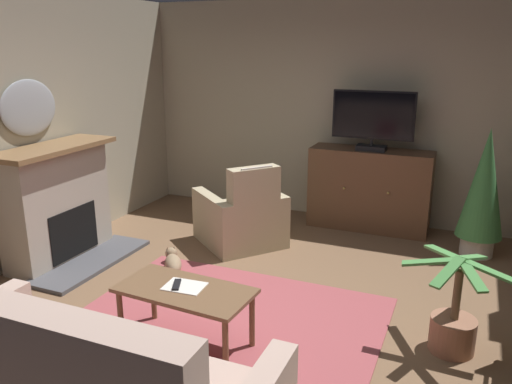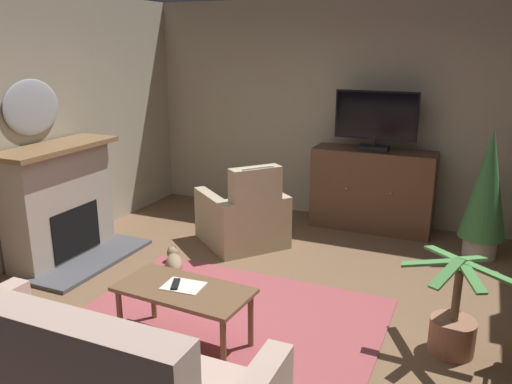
{
  "view_description": "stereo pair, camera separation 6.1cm",
  "coord_description": "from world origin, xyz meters",
  "px_view_note": "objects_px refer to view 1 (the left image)",
  "views": [
    {
      "loc": [
        1.46,
        -3.57,
        2.24
      ],
      "look_at": [
        -0.15,
        0.22,
        1.04
      ],
      "focal_mm": 35.94,
      "sensor_mm": 36.0,
      "label": 1
    },
    {
      "loc": [
        1.51,
        -3.55,
        2.24
      ],
      "look_at": [
        -0.15,
        0.22,
        1.04
      ],
      "focal_mm": 35.94,
      "sensor_mm": 36.0,
      "label": 2
    }
  ],
  "objects_px": {
    "folded_newspaper": "(185,286)",
    "potted_plant_leafy_by_curtain": "(453,325)",
    "cat": "(173,263)",
    "coffee_table": "(185,296)",
    "television": "(373,119)",
    "armchair_facing_sofa": "(242,218)",
    "wall_mirror_oval": "(29,108)",
    "tv_cabinet": "(369,191)",
    "tv_remote": "(177,285)",
    "fireplace": "(59,206)",
    "potted_plant_small_fern_corner": "(484,189)"
  },
  "relations": [
    {
      "from": "wall_mirror_oval",
      "to": "television",
      "type": "distance_m",
      "value": 3.78
    },
    {
      "from": "armchair_facing_sofa",
      "to": "folded_newspaper",
      "type": "bearing_deg",
      "value": -77.32
    },
    {
      "from": "tv_remote",
      "to": "armchair_facing_sofa",
      "type": "distance_m",
      "value": 2.1
    },
    {
      "from": "potted_plant_small_fern_corner",
      "to": "tv_cabinet",
      "type": "bearing_deg",
      "value": 162.78
    },
    {
      "from": "coffee_table",
      "to": "tv_remote",
      "type": "relative_size",
      "value": 6.16
    },
    {
      "from": "television",
      "to": "tv_cabinet",
      "type": "bearing_deg",
      "value": 90.0
    },
    {
      "from": "fireplace",
      "to": "tv_remote",
      "type": "height_order",
      "value": "fireplace"
    },
    {
      "from": "coffee_table",
      "to": "potted_plant_small_fern_corner",
      "type": "relative_size",
      "value": 0.75
    },
    {
      "from": "cat",
      "to": "tv_cabinet",
      "type": "bearing_deg",
      "value": 52.38
    },
    {
      "from": "fireplace",
      "to": "potted_plant_leafy_by_curtain",
      "type": "distance_m",
      "value": 3.97
    },
    {
      "from": "tv_cabinet",
      "to": "coffee_table",
      "type": "bearing_deg",
      "value": -103.45
    },
    {
      "from": "coffee_table",
      "to": "potted_plant_small_fern_corner",
      "type": "xyz_separation_m",
      "value": [
        2.03,
        2.77,
        0.33
      ]
    },
    {
      "from": "wall_mirror_oval",
      "to": "potted_plant_small_fern_corner",
      "type": "xyz_separation_m",
      "value": [
        4.35,
        1.84,
        -0.86
      ]
    },
    {
      "from": "wall_mirror_oval",
      "to": "potted_plant_leafy_by_curtain",
      "type": "height_order",
      "value": "wall_mirror_oval"
    },
    {
      "from": "potted_plant_small_fern_corner",
      "to": "cat",
      "type": "bearing_deg",
      "value": -149.88
    },
    {
      "from": "folded_newspaper",
      "to": "armchair_facing_sofa",
      "type": "relative_size",
      "value": 0.25
    },
    {
      "from": "coffee_table",
      "to": "tv_remote",
      "type": "distance_m",
      "value": 0.1
    },
    {
      "from": "folded_newspaper",
      "to": "potted_plant_leafy_by_curtain",
      "type": "distance_m",
      "value": 2.03
    },
    {
      "from": "television",
      "to": "folded_newspaper",
      "type": "bearing_deg",
      "value": -104.07
    },
    {
      "from": "coffee_table",
      "to": "tv_remote",
      "type": "xyz_separation_m",
      "value": [
        -0.07,
        0.01,
        0.07
      ]
    },
    {
      "from": "folded_newspaper",
      "to": "armchair_facing_sofa",
      "type": "xyz_separation_m",
      "value": [
        -0.46,
        2.03,
        -0.17
      ]
    },
    {
      "from": "folded_newspaper",
      "to": "potted_plant_leafy_by_curtain",
      "type": "height_order",
      "value": "potted_plant_leafy_by_curtain"
    },
    {
      "from": "potted_plant_leafy_by_curtain",
      "to": "tv_remote",
      "type": "bearing_deg",
      "value": -159.68
    },
    {
      "from": "cat",
      "to": "coffee_table",
      "type": "bearing_deg",
      "value": -53.73
    },
    {
      "from": "tv_remote",
      "to": "cat",
      "type": "bearing_deg",
      "value": -170.14
    },
    {
      "from": "tv_cabinet",
      "to": "armchair_facing_sofa",
      "type": "height_order",
      "value": "tv_cabinet"
    },
    {
      "from": "television",
      "to": "armchair_facing_sofa",
      "type": "relative_size",
      "value": 0.8
    },
    {
      "from": "folded_newspaper",
      "to": "potted_plant_leafy_by_curtain",
      "type": "relative_size",
      "value": 0.38
    },
    {
      "from": "tv_cabinet",
      "to": "armchair_facing_sofa",
      "type": "relative_size",
      "value": 1.21
    },
    {
      "from": "tv_cabinet",
      "to": "cat",
      "type": "distance_m",
      "value": 2.61
    },
    {
      "from": "tv_remote",
      "to": "armchair_facing_sofa",
      "type": "bearing_deg",
      "value": 166.96
    },
    {
      "from": "tv_remote",
      "to": "cat",
      "type": "xyz_separation_m",
      "value": [
        -0.75,
        1.11,
        -0.4
      ]
    },
    {
      "from": "tv_cabinet",
      "to": "television",
      "type": "height_order",
      "value": "television"
    },
    {
      "from": "folded_newspaper",
      "to": "television",
      "type": "bearing_deg",
      "value": 71.85
    },
    {
      "from": "television",
      "to": "tv_remote",
      "type": "relative_size",
      "value": 5.67
    },
    {
      "from": "tv_cabinet",
      "to": "folded_newspaper",
      "type": "relative_size",
      "value": 4.87
    },
    {
      "from": "fireplace",
      "to": "potted_plant_leafy_by_curtain",
      "type": "relative_size",
      "value": 1.77
    },
    {
      "from": "wall_mirror_oval",
      "to": "television",
      "type": "xyz_separation_m",
      "value": [
        3.08,
        2.18,
        -0.23
      ]
    },
    {
      "from": "tv_cabinet",
      "to": "cat",
      "type": "bearing_deg",
      "value": -127.62
    },
    {
      "from": "armchair_facing_sofa",
      "to": "potted_plant_small_fern_corner",
      "type": "bearing_deg",
      "value": 15.78
    },
    {
      "from": "folded_newspaper",
      "to": "cat",
      "type": "relative_size",
      "value": 0.5
    },
    {
      "from": "tv_remote",
      "to": "potted_plant_leafy_by_curtain",
      "type": "bearing_deg",
      "value": 86.25
    },
    {
      "from": "coffee_table",
      "to": "fireplace",
      "type": "bearing_deg",
      "value": 155.85
    },
    {
      "from": "tv_remote",
      "to": "potted_plant_small_fern_corner",
      "type": "distance_m",
      "value": 3.48
    },
    {
      "from": "tv_cabinet",
      "to": "coffee_table",
      "type": "height_order",
      "value": "tv_cabinet"
    },
    {
      "from": "armchair_facing_sofa",
      "to": "tv_cabinet",
      "type": "bearing_deg",
      "value": 41.8
    },
    {
      "from": "television",
      "to": "coffee_table",
      "type": "bearing_deg",
      "value": -103.67
    },
    {
      "from": "television",
      "to": "potted_plant_leafy_by_curtain",
      "type": "height_order",
      "value": "television"
    },
    {
      "from": "armchair_facing_sofa",
      "to": "potted_plant_small_fern_corner",
      "type": "relative_size",
      "value": 0.86
    },
    {
      "from": "tv_remote",
      "to": "potted_plant_leafy_by_curtain",
      "type": "height_order",
      "value": "potted_plant_leafy_by_curtain"
    }
  ]
}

